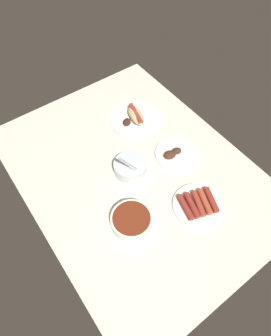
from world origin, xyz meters
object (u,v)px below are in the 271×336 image
Objects in this scene: bowl_coleslaw at (130,167)px; plate_grilled_meat at (176,154)px; plate_sausages at (198,205)px; plate_hotdog_assembled at (135,118)px; bowl_chili at (132,220)px.

plate_grilled_meat is at bearing 76.62° from bowl_coleslaw.
bowl_coleslaw is at bearing -103.38° from plate_grilled_meat.
plate_sausages is 26.57cm from plate_grilled_meat.
plate_grilled_meat is (-24.66, 9.88, -0.47)cm from plate_sausages.
plate_sausages is at bearing -8.26° from plate_hotdog_assembled.
plate_hotdog_assembled is (-23.10, 19.51, -1.31)cm from bowl_coleslaw.
bowl_coleslaw is at bearing -158.36° from plate_sausages.
plate_sausages is 27.42cm from bowl_chili.
bowl_chili is 38.58cm from plate_grilled_meat.
plate_sausages is at bearing 21.64° from bowl_coleslaw.
plate_hotdog_assembled is (-52.93, 7.69, 0.41)cm from plate_sausages.
bowl_coleslaw reaches higher than plate_sausages.
plate_sausages is 0.81× the size of plate_hotdog_assembled.
bowl_coleslaw is 0.75× the size of plate_sausages.
bowl_coleslaw reaches higher than plate_grilled_meat.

